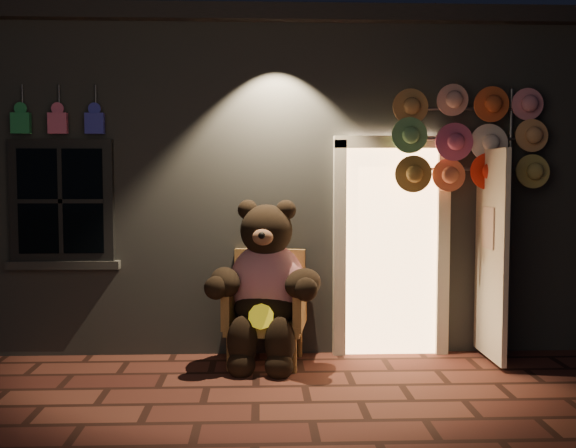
{
  "coord_description": "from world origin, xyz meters",
  "views": [
    {
      "loc": [
        0.04,
        -5.22,
        1.79
      ],
      "look_at": [
        0.3,
        1.0,
        1.35
      ],
      "focal_mm": 42.0,
      "sensor_mm": 36.0,
      "label": 1
    }
  ],
  "objects": [
    {
      "name": "hat_rack",
      "position": [
        2.1,
        1.28,
        2.13
      ],
      "size": [
        1.51,
        0.22,
        2.67
      ],
      "color": "#59595E",
      "rests_on": "ground"
    },
    {
      "name": "wicker_armchair",
      "position": [
        0.1,
        1.22,
        0.53
      ],
      "size": [
        0.82,
        0.76,
        1.07
      ],
      "rotation": [
        0.0,
        0.0,
        -0.15
      ],
      "color": "#A77B41",
      "rests_on": "ground"
    },
    {
      "name": "shop_building",
      "position": [
        0.0,
        3.99,
        1.74
      ],
      "size": [
        7.3,
        5.95,
        3.51
      ],
      "color": "slate",
      "rests_on": "ground"
    },
    {
      "name": "teddy_bear",
      "position": [
        0.09,
        1.08,
        0.76
      ],
      "size": [
        1.15,
        0.97,
        1.6
      ],
      "rotation": [
        0.0,
        0.0,
        -0.15
      ],
      "color": "red",
      "rests_on": "ground"
    },
    {
      "name": "ground",
      "position": [
        0.0,
        0.0,
        0.0
      ],
      "size": [
        60.0,
        60.0,
        0.0
      ],
      "primitive_type": "plane",
      "color": "brown",
      "rests_on": "ground"
    }
  ]
}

